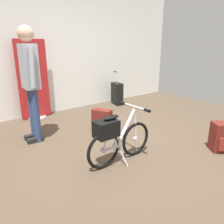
{
  "coord_description": "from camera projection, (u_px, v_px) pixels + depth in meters",
  "views": [
    {
      "loc": [
        -1.91,
        -2.04,
        1.47
      ],
      "look_at": [
        -0.1,
        0.27,
        0.55
      ],
      "focal_mm": 35.07,
      "sensor_mm": 36.0,
      "label": 1
    }
  ],
  "objects": [
    {
      "name": "floor_banner_stand",
      "position": [
        34.0,
        85.0,
        4.34
      ],
      "size": [
        0.6,
        0.36,
        1.56
      ],
      "color": "#B7B7BC",
      "rests_on": "ground_plane"
    },
    {
      "name": "rolling_suitcase",
      "position": [
        117.0,
        93.0,
        5.49
      ],
      "size": [
        0.27,
        0.39,
        0.83
      ],
      "color": "black",
      "rests_on": "ground_plane"
    },
    {
      "name": "ground_plane",
      "position": [
        129.0,
        152.0,
        3.1
      ],
      "size": [
        7.03,
        7.03,
        0.0
      ],
      "primitive_type": "plane",
      "color": "brown"
    },
    {
      "name": "handbag_on_floor",
      "position": [
        222.0,
        137.0,
        3.09
      ],
      "size": [
        0.36,
        0.34,
        0.42
      ],
      "color": "maroon",
      "rests_on": "ground_plane"
    },
    {
      "name": "back_wall",
      "position": [
        49.0,
        43.0,
        4.55
      ],
      "size": [
        7.03,
        0.1,
        2.97
      ],
      "primitive_type": "cube",
      "color": "white",
      "rests_on": "ground_plane"
    },
    {
      "name": "backpack_on_floor",
      "position": [
        102.0,
        120.0,
        3.81
      ],
      "size": [
        0.3,
        0.37,
        0.39
      ],
      "color": "maroon",
      "rests_on": "ground_plane"
    },
    {
      "name": "folding_bike_foreground",
      "position": [
        116.0,
        137.0,
        2.72
      ],
      "size": [
        1.01,
        0.53,
        0.72
      ],
      "color": "black",
      "rests_on": "ground_plane"
    },
    {
      "name": "visitor_near_wall",
      "position": [
        30.0,
        78.0,
        3.21
      ],
      "size": [
        0.29,
        0.54,
        1.72
      ],
      "color": "navy",
      "rests_on": "ground_plane"
    }
  ]
}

